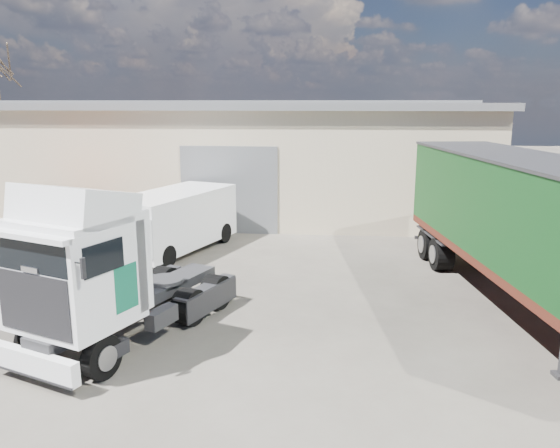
# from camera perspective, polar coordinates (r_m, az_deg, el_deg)

# --- Properties ---
(ground) EXTENTS (120.00, 120.00, 0.00)m
(ground) POSITION_cam_1_polar(r_m,az_deg,el_deg) (13.16, -4.81, -11.26)
(ground) COLOR black
(ground) RESTS_ON ground
(warehouse) EXTENTS (30.60, 12.60, 5.42)m
(warehouse) POSITION_cam_1_polar(r_m,az_deg,el_deg) (29.15, -10.91, 7.12)
(warehouse) COLOR #BCAE90
(warehouse) RESTS_ON ground
(tractor_unit) EXTENTS (3.99, 5.94, 3.80)m
(tractor_unit) POSITION_cam_1_polar(r_m,az_deg,el_deg) (12.37, -18.20, -5.53)
(tractor_unit) COLOR black
(tractor_unit) RESTS_ON ground
(box_trailer) EXTENTS (4.09, 12.15, 3.96)m
(box_trailer) POSITION_cam_1_polar(r_m,az_deg,el_deg) (15.42, 24.20, 0.64)
(box_trailer) COLOR #2D2D30
(box_trailer) RESTS_ON ground
(panel_van) EXTENTS (3.79, 5.74, 2.18)m
(panel_van) POSITION_cam_1_polar(r_m,az_deg,el_deg) (19.95, -11.38, 0.21)
(panel_van) COLOR black
(panel_van) RESTS_ON ground
(orange_skip) EXTENTS (3.03, 1.95, 1.86)m
(orange_skip) POSITION_cam_1_polar(r_m,az_deg,el_deg) (22.75, -21.28, 0.29)
(orange_skip) COLOR #2D2D30
(orange_skip) RESTS_ON ground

